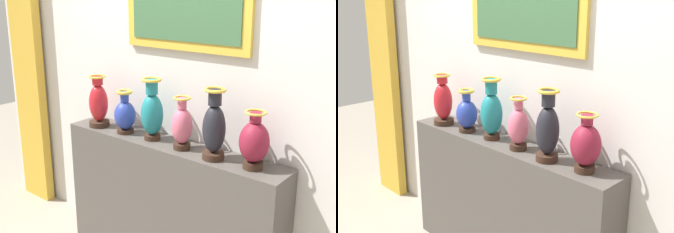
{
  "view_description": "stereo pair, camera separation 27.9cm",
  "coord_description": "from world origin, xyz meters",
  "views": [
    {
      "loc": [
        1.73,
        -2.1,
        1.95
      ],
      "look_at": [
        0.0,
        0.0,
        1.14
      ],
      "focal_mm": 46.47,
      "sensor_mm": 36.0,
      "label": 1
    },
    {
      "loc": [
        1.94,
        -1.91,
        1.95
      ],
      "look_at": [
        0.0,
        0.0,
        1.14
      ],
      "focal_mm": 46.47,
      "sensor_mm": 36.0,
      "label": 2
    }
  ],
  "objects": [
    {
      "name": "display_shelf",
      "position": [
        0.0,
        0.0,
        0.48
      ],
      "size": [
        1.7,
        0.28,
        0.95
      ],
      "primitive_type": "cube",
      "color": "#4C4742",
      "rests_on": "ground_plane"
    },
    {
      "name": "back_wall",
      "position": [
        0.0,
        0.2,
        1.36
      ],
      "size": [
        4.17,
        0.14,
        2.7
      ],
      "color": "silver",
      "rests_on": "ground_plane"
    },
    {
      "name": "curtain_gold",
      "position": [
        -1.69,
        0.08,
        1.05
      ],
      "size": [
        0.36,
        0.08,
        2.11
      ],
      "primitive_type": "cube",
      "color": "gold",
      "rests_on": "ground_plane"
    },
    {
      "name": "vase_crimson",
      "position": [
        -0.64,
        -0.03,
        1.12
      ],
      "size": [
        0.15,
        0.15,
        0.38
      ],
      "color": "#382319",
      "rests_on": "display_shelf"
    },
    {
      "name": "vase_cobalt",
      "position": [
        -0.37,
        -0.02,
        1.09
      ],
      "size": [
        0.15,
        0.15,
        0.31
      ],
      "color": "#382319",
      "rests_on": "display_shelf"
    },
    {
      "name": "vase_teal",
      "position": [
        -0.13,
        -0.01,
        1.15
      ],
      "size": [
        0.15,
        0.15,
        0.43
      ],
      "color": "#382319",
      "rests_on": "display_shelf"
    },
    {
      "name": "vase_rose",
      "position": [
        0.13,
        -0.02,
        1.11
      ],
      "size": [
        0.13,
        0.13,
        0.34
      ],
      "color": "#382319",
      "rests_on": "display_shelf"
    },
    {
      "name": "vase_onyx",
      "position": [
        0.38,
        -0.03,
        1.15
      ],
      "size": [
        0.14,
        0.14,
        0.44
      ],
      "color": "#382319",
      "rests_on": "display_shelf"
    },
    {
      "name": "vase_burgundy",
      "position": [
        0.64,
        -0.01,
        1.11
      ],
      "size": [
        0.17,
        0.17,
        0.34
      ],
      "color": "#382319",
      "rests_on": "display_shelf"
    }
  ]
}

